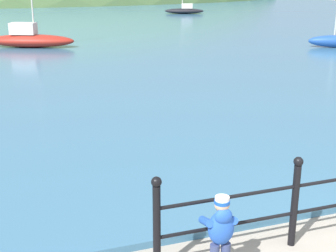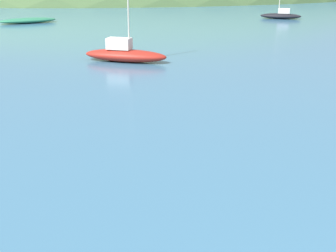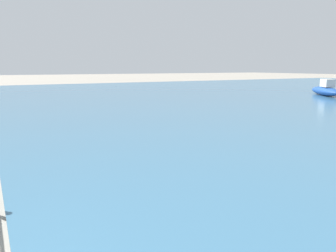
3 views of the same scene
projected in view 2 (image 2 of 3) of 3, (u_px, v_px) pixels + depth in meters
water at (155, 29)px, 34.26m from camera, size 80.00×60.00×0.10m
boat_nearest_quay at (28, 20)px, 37.45m from camera, size 4.71×2.72×0.41m
boat_twin_mast at (125, 54)px, 22.63m from camera, size 4.27×2.71×5.15m
boat_white_sailboat at (281, 15)px, 40.38m from camera, size 3.67×2.49×4.28m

